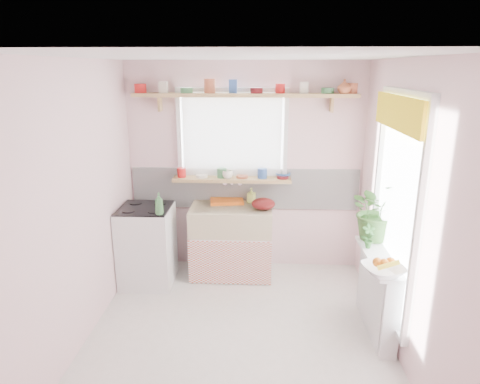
{
  "coord_description": "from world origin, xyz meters",
  "views": [
    {
      "loc": [
        0.19,
        -3.42,
        2.42
      ],
      "look_at": [
        -0.01,
        0.55,
        1.26
      ],
      "focal_mm": 32.0,
      "sensor_mm": 36.0,
      "label": 1
    }
  ],
  "objects": [
    {
      "name": "shelf_crockery",
      "position": [
        -0.02,
        1.47,
        2.19
      ],
      "size": [
        2.47,
        0.11,
        0.12
      ],
      "color": "red",
      "rests_on": "pine_shelf"
    },
    {
      "name": "colander",
      "position": [
        0.22,
        1.26,
        0.91
      ],
      "size": [
        0.34,
        0.34,
        0.12
      ],
      "primitive_type": "ellipsoid",
      "rotation": [
        0.0,
        0.0,
        -0.28
      ],
      "color": "#530E0F",
      "rests_on": "sink_unit"
    },
    {
      "name": "herb_pot",
      "position": [
        1.21,
        0.37,
        0.89
      ],
      "size": [
        0.13,
        0.1,
        0.24
      ],
      "primitive_type": "imported",
      "rotation": [
        0.0,
        0.0,
        0.13
      ],
      "color": "#2E6628",
      "rests_on": "radiator_ledge"
    },
    {
      "name": "room",
      "position": [
        0.66,
        0.86,
        1.37
      ],
      "size": [
        3.2,
        3.2,
        3.2
      ],
      "color": "silver",
      "rests_on": "ground"
    },
    {
      "name": "cooker",
      "position": [
        -1.1,
        1.05,
        0.46
      ],
      "size": [
        0.58,
        0.58,
        0.93
      ],
      "color": "white",
      "rests_on": "ground"
    },
    {
      "name": "shelf_vase",
      "position": [
        1.09,
        1.41,
        2.22
      ],
      "size": [
        0.17,
        0.17,
        0.16
      ],
      "primitive_type": "imported",
      "rotation": [
        0.0,
        0.0,
        0.11
      ],
      "color": "#AE5B35",
      "rests_on": "pine_shelf"
    },
    {
      "name": "cooker_bottle",
      "position": [
        -0.88,
        0.83,
        1.03
      ],
      "size": [
        0.1,
        0.1,
        0.24
      ],
      "primitive_type": "imported",
      "rotation": [
        0.0,
        0.0,
        0.1
      ],
      "color": "#438649",
      "rests_on": "cooker"
    },
    {
      "name": "sill_crockery",
      "position": [
        -0.2,
        1.48,
        1.21
      ],
      "size": [
        1.35,
        0.11,
        0.12
      ],
      "color": "red",
      "rests_on": "windowsill"
    },
    {
      "name": "jade_plant",
      "position": [
        1.33,
        0.6,
        1.07
      ],
      "size": [
        0.66,
        0.61,
        0.6
      ],
      "primitive_type": "imported",
      "rotation": [
        0.0,
        0.0,
        0.32
      ],
      "color": "#376327",
      "rests_on": "radiator_ledge"
    },
    {
      "name": "fruit_bowl",
      "position": [
        1.21,
        -0.18,
        0.82
      ],
      "size": [
        0.41,
        0.41,
        0.08
      ],
      "primitive_type": "imported",
      "rotation": [
        0.0,
        0.0,
        0.27
      ],
      "color": "white",
      "rests_on": "radiator_ledge"
    },
    {
      "name": "sill_bowl",
      "position": [
        0.46,
        1.54,
        1.19
      ],
      "size": [
        0.22,
        0.22,
        0.05
      ],
      "primitive_type": "imported",
      "rotation": [
        0.0,
        0.0,
        0.27
      ],
      "color": "#3364A7",
      "rests_on": "windowsill"
    },
    {
      "name": "soap_bottle_sink",
      "position": [
        0.08,
        1.5,
        0.94
      ],
      "size": [
        0.11,
        0.11,
        0.18
      ],
      "primitive_type": "imported",
      "rotation": [
        0.0,
        0.0,
        -0.37
      ],
      "color": "#C6DB61",
      "rests_on": "sink_unit"
    },
    {
      "name": "pine_shelf",
      "position": [
        0.0,
        1.47,
        2.12
      ],
      "size": [
        2.52,
        0.24,
        0.04
      ],
      "primitive_type": "cube",
      "color": "tan",
      "rests_on": "room"
    },
    {
      "name": "fruit",
      "position": [
        1.22,
        -0.17,
        0.88
      ],
      "size": [
        0.2,
        0.14,
        0.1
      ],
      "color": "orange",
      "rests_on": "fruit_bowl"
    },
    {
      "name": "sill_cup",
      "position": [
        -0.2,
        1.44,
        1.21
      ],
      "size": [
        0.13,
        0.13,
        0.1
      ],
      "primitive_type": "imported",
      "rotation": [
        0.0,
        0.0,
        -0.08
      ],
      "color": "white",
      "rests_on": "windowsill"
    },
    {
      "name": "sink_unit",
      "position": [
        -0.15,
        1.29,
        0.43
      ],
      "size": [
        0.95,
        0.65,
        1.11
      ],
      "color": "white",
      "rests_on": "ground"
    },
    {
      "name": "windowsill",
      "position": [
        -0.15,
        1.48,
        1.14
      ],
      "size": [
        1.4,
        0.22,
        0.04
      ],
      "primitive_type": "cube",
      "color": "tan",
      "rests_on": "room"
    },
    {
      "name": "radiator_ledge",
      "position": [
        1.3,
        0.2,
        0.4
      ],
      "size": [
        0.22,
        0.95,
        0.78
      ],
      "color": "white",
      "rests_on": "ground"
    },
    {
      "name": "dish_tray",
      "position": [
        -0.22,
        1.5,
        0.87
      ],
      "size": [
        0.43,
        0.34,
        0.04
      ],
      "primitive_type": "cube",
      "rotation": [
        0.0,
        0.0,
        0.13
      ],
      "color": "orange",
      "rests_on": "sink_unit"
    }
  ]
}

